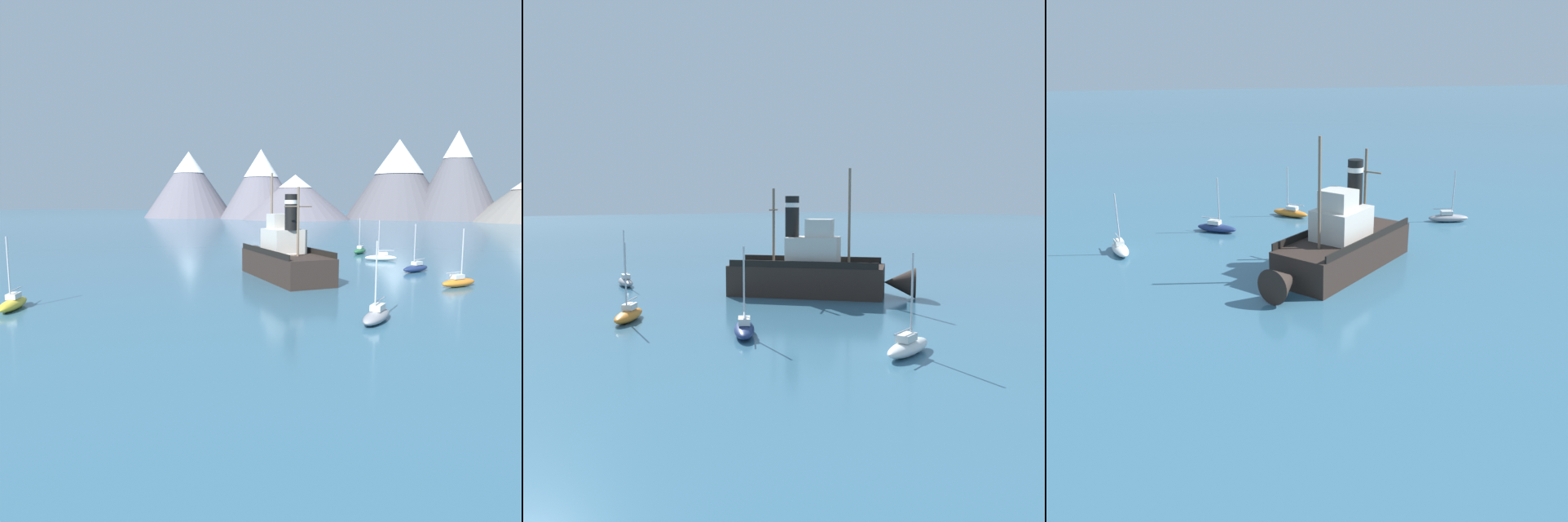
{
  "view_description": "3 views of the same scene",
  "coord_description": "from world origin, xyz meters",
  "views": [
    {
      "loc": [
        10.23,
        -40.76,
        7.18
      ],
      "look_at": [
        -2.43,
        0.56,
        1.6
      ],
      "focal_mm": 32.0,
      "sensor_mm": 36.0,
      "label": 1
    },
    {
      "loc": [
        28.95,
        32.95,
        7.24
      ],
      "look_at": [
        1.79,
        0.36,
        2.79
      ],
      "focal_mm": 38.0,
      "sensor_mm": 36.0,
      "label": 2
    },
    {
      "loc": [
        -36.17,
        14.13,
        14.25
      ],
      "look_at": [
        -2.29,
        4.35,
        1.58
      ],
      "focal_mm": 38.0,
      "sensor_mm": 36.0,
      "label": 3
    }
  ],
  "objects": [
    {
      "name": "sailboat_white",
      "position": [
        7.82,
        16.89,
        0.43
      ],
      "size": [
        3.95,
        1.9,
        4.9
      ],
      "color": "white",
      "rests_on": "ground"
    },
    {
      "name": "sailboat_grey",
      "position": [
        8.92,
        -12.88,
        0.43
      ],
      "size": [
        2.02,
        3.95,
        4.9
      ],
      "color": "gray",
      "rests_on": "ground"
    },
    {
      "name": "mountain_ridge",
      "position": [
        3.79,
        150.18,
        14.46
      ],
      "size": [
        195.3,
        60.42,
        33.37
      ],
      "color": "slate",
      "rests_on": "ground"
    },
    {
      "name": "sailboat_navy",
      "position": [
        11.63,
        8.76,
        0.43
      ],
      "size": [
        3.11,
        3.73,
        4.9
      ],
      "color": "navy",
      "rests_on": "ground"
    },
    {
      "name": "ground_plane",
      "position": [
        0.0,
        0.0,
        0.0
      ],
      "size": [
        600.0,
        600.0,
        0.0
      ],
      "primitive_type": "plane",
      "color": "#38667F"
    },
    {
      "name": "sailboat_orange",
      "position": [
        14.89,
        1.09,
        0.43
      ],
      "size": [
        3.45,
        3.48,
        4.9
      ],
      "color": "orange",
      "rests_on": "ground"
    },
    {
      "name": "sailboat_green",
      "position": [
        4.67,
        24.17,
        0.43
      ],
      "size": [
        1.98,
        3.95,
        4.9
      ],
      "color": "#286B3D",
      "rests_on": "ground"
    },
    {
      "name": "old_tugboat",
      "position": [
        -0.52,
        1.35,
        1.83
      ],
      "size": [
        11.53,
        13.43,
        9.9
      ],
      "color": "#2D231E",
      "rests_on": "ground"
    },
    {
      "name": "sailboat_yellow",
      "position": [
        -14.52,
        -16.58,
        0.43
      ],
      "size": [
        2.51,
        3.93,
        4.9
      ],
      "color": "gold",
      "rests_on": "ground"
    }
  ]
}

